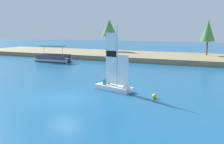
# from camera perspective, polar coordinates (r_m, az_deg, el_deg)

# --- Properties ---
(ground_plane) EXTENTS (200.00, 200.00, 0.00)m
(ground_plane) POSITION_cam_1_polar(r_m,az_deg,el_deg) (20.65, -10.62, -5.72)
(ground_plane) COLOR #195684
(shore_bank) EXTENTS (80.00, 13.56, 0.82)m
(shore_bank) POSITION_cam_1_polar(r_m,az_deg,el_deg) (47.38, 10.16, 3.44)
(shore_bank) COLOR #897A56
(shore_bank) RESTS_ON ground
(shoreline_tree_left) EXTENTS (3.52, 3.52, 6.78)m
(shoreline_tree_left) POSITION_cam_1_polar(r_m,az_deg,el_deg) (55.10, -0.63, 10.02)
(shoreline_tree_left) COLOR brown
(shoreline_tree_left) RESTS_ON shore_bank
(shoreline_tree_midleft) EXTENTS (2.49, 2.49, 6.29)m
(shoreline_tree_midleft) POSITION_cam_1_polar(r_m,az_deg,el_deg) (48.61, 21.11, 8.77)
(shoreline_tree_midleft) COLOR brown
(shoreline_tree_midleft) RESTS_ON shore_bank
(wooden_dock) EXTENTS (1.70, 5.51, 0.51)m
(wooden_dock) POSITION_cam_1_polar(r_m,az_deg,el_deg) (47.12, -14.10, 3.08)
(wooden_dock) COLOR brown
(wooden_dock) RESTS_ON ground
(sailboat) EXTENTS (4.31, 2.23, 6.11)m
(sailboat) POSITION_cam_1_polar(r_m,az_deg,el_deg) (22.17, 1.57, -3.26)
(sailboat) COLOR silver
(sailboat) RESTS_ON ground
(pontoon_boat) EXTENTS (6.33, 2.40, 2.75)m
(pontoon_boat) POSITION_cam_1_polar(r_m,az_deg,el_deg) (43.70, -13.27, 3.14)
(pontoon_boat) COLOR #B2B2B7
(pontoon_boat) RESTS_ON ground
(channel_buoy) EXTENTS (0.38, 0.38, 0.38)m
(channel_buoy) POSITION_cam_1_polar(r_m,az_deg,el_deg) (20.20, 9.67, -5.48)
(channel_buoy) COLOR yellow
(channel_buoy) RESTS_ON ground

